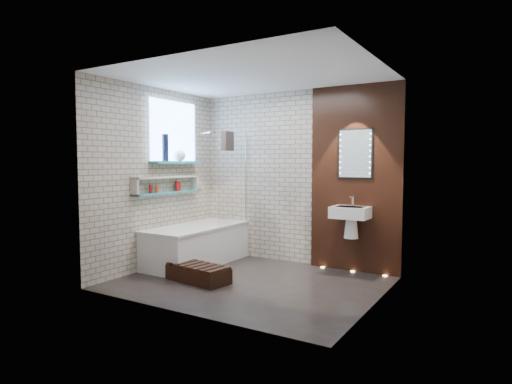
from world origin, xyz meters
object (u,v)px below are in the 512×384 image
Objects in this scene: bath_screen at (232,179)px; washbasin at (351,217)px; bathtub at (197,245)px; led_mirror at (355,154)px; walnut_step at (198,274)px.

bath_screen is 1.89m from washbasin.
led_mirror is at bearing 19.78° from bathtub.
walnut_step is at bearing -50.20° from bathtub.
bath_screen is 1.89m from led_mirror.
led_mirror is 0.82× the size of walnut_step.
led_mirror reaches higher than washbasin.
led_mirror is (0.00, 0.16, 0.86)m from washbasin.
bathtub is 3.00× the size of washbasin.
bath_screen reaches higher than washbasin.
washbasin is 0.83× the size of led_mirror.
washbasin reaches higher than walnut_step.
bathtub is 2.32m from washbasin.
washbasin is (1.82, 0.18, -0.49)m from bath_screen.
walnut_step is (-1.55, -1.53, -1.56)m from led_mirror.
washbasin is 0.68× the size of walnut_step.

